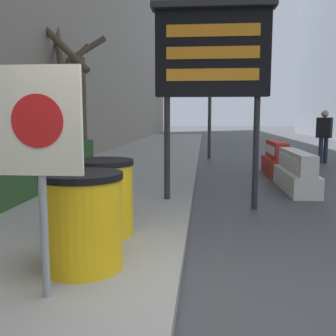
% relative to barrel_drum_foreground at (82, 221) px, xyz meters
% --- Properties ---
extents(ground_plane, '(120.00, 120.00, 0.00)m').
position_rel_barrel_drum_foreground_xyz_m(ground_plane, '(0.90, -0.51, -0.59)').
color(ground_plane, '#3F3F42').
extents(hedge_strip, '(0.90, 6.46, 0.78)m').
position_rel_barrel_drum_foreground_xyz_m(hedge_strip, '(-2.24, 3.41, -0.06)').
color(hedge_strip, '#284C23').
rests_on(hedge_strip, sidewalk_left).
extents(bare_tree, '(1.75, 2.31, 3.99)m').
position_rel_barrel_drum_foreground_xyz_m(bare_tree, '(-2.40, 7.16, 1.57)').
color(bare_tree, '#4C3D2D').
rests_on(bare_tree, sidewalk_left).
extents(barrel_drum_foreground, '(0.75, 0.75, 0.88)m').
position_rel_barrel_drum_foreground_xyz_m(barrel_drum_foreground, '(0.00, 0.00, 0.00)').
color(barrel_drum_foreground, yellow).
rests_on(barrel_drum_foreground, sidewalk_left).
extents(barrel_drum_middle, '(0.75, 0.75, 0.88)m').
position_rel_barrel_drum_foreground_xyz_m(barrel_drum_middle, '(-0.09, 1.04, 0.00)').
color(barrel_drum_middle, yellow).
rests_on(barrel_drum_middle, sidewalk_left).
extents(warning_sign, '(0.65, 0.08, 1.75)m').
position_rel_barrel_drum_foreground_xyz_m(warning_sign, '(-0.10, -0.61, 0.78)').
color(warning_sign, gray).
rests_on(warning_sign, sidewalk_left).
extents(message_board, '(1.94, 0.36, 3.29)m').
position_rel_barrel_drum_foreground_xyz_m(message_board, '(1.21, 3.10, 1.91)').
color(message_board, '#28282B').
rests_on(message_board, ground_plane).
extents(jersey_barrier_white, '(0.53, 2.12, 0.81)m').
position_rel_barrel_drum_foreground_xyz_m(jersey_barrier_white, '(2.99, 4.86, -0.23)').
color(jersey_barrier_white, silver).
rests_on(jersey_barrier_white, ground_plane).
extents(jersey_barrier_red_striped, '(0.53, 1.69, 0.87)m').
position_rel_barrel_drum_foreground_xyz_m(jersey_barrier_red_striped, '(2.99, 7.11, -0.20)').
color(jersey_barrier_red_striped, red).
rests_on(jersey_barrier_red_striped, ground_plane).
extents(traffic_cone_near, '(0.35, 0.35, 0.62)m').
position_rel_barrel_drum_foreground_xyz_m(traffic_cone_near, '(3.10, 6.82, -0.28)').
color(traffic_cone_near, black).
rests_on(traffic_cone_near, ground_plane).
extents(traffic_light_near_curb, '(0.28, 0.44, 3.73)m').
position_rel_barrel_drum_foreground_xyz_m(traffic_light_near_curb, '(1.27, 10.75, 2.13)').
color(traffic_light_near_curb, '#2D2D30').
rests_on(traffic_light_near_curb, ground_plane).
extents(pedestrian_worker, '(0.53, 0.46, 1.72)m').
position_rel_barrel_drum_foreground_xyz_m(pedestrian_worker, '(4.96, 9.80, 0.43)').
color(pedestrian_worker, '#23283D').
rests_on(pedestrian_worker, ground_plane).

